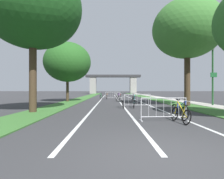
% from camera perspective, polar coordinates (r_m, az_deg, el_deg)
% --- Properties ---
extents(ground_plane, '(300.00, 300.00, 0.00)m').
position_cam_1_polar(ground_plane, '(4.16, 16.37, -19.98)').
color(ground_plane, '#333335').
extents(grass_verge_left, '(2.29, 70.05, 0.05)m').
position_cam_1_polar(grass_verge_left, '(32.71, -8.32, -2.44)').
color(grass_verge_left, '#386B2D').
rests_on(grass_verge_left, ground).
extents(grass_verge_right, '(2.29, 70.05, 0.05)m').
position_cam_1_polar(grass_verge_right, '(33.10, 10.84, -2.42)').
color(grass_verge_right, '#386B2D').
rests_on(grass_verge_right, ground).
extents(sidewalk_path_right, '(1.71, 70.05, 0.08)m').
position_cam_1_polar(sidewalk_path_right, '(33.55, 14.20, -2.36)').
color(sidewalk_path_right, '#ADA89E').
rests_on(sidewalk_path_right, ground).
extents(lane_stripe_center, '(0.14, 40.52, 0.01)m').
position_cam_1_polar(lane_stripe_center, '(24.07, 2.03, -3.37)').
color(lane_stripe_center, silver).
rests_on(lane_stripe_center, ground).
extents(lane_stripe_right_lane, '(0.14, 40.52, 0.01)m').
position_cam_1_polar(lane_stripe_right_lane, '(24.30, 7.65, -3.34)').
color(lane_stripe_right_lane, silver).
rests_on(lane_stripe_right_lane, ground).
extents(lane_stripe_left_lane, '(0.14, 40.52, 0.01)m').
position_cam_1_polar(lane_stripe_left_lane, '(24.07, -3.65, -3.37)').
color(lane_stripe_left_lane, silver).
rests_on(lane_stripe_left_lane, ground).
extents(overpass_bridge, '(18.70, 2.97, 6.43)m').
position_cam_1_polar(overpass_bridge, '(61.70, 0.35, 2.59)').
color(overpass_bridge, '#2D2D30').
rests_on(overpass_bridge, ground).
extents(tree_left_cypress_far, '(5.96, 5.96, 9.00)m').
position_cam_1_polar(tree_left_cypress_far, '(13.04, -23.81, 22.68)').
color(tree_left_cypress_far, '#3D2D1E').
rests_on(tree_left_cypress_far, ground).
extents(tree_left_oak_near, '(5.40, 5.40, 6.90)m').
position_cam_1_polar(tree_left_oak_near, '(21.73, -13.94, 8.41)').
color(tree_left_oak_near, '#3D2D1E').
rests_on(tree_left_oak_near, ground).
extents(tree_right_pine_far, '(5.87, 5.87, 9.08)m').
position_cam_1_polar(tree_right_pine_far, '(17.37, 22.75, 17.20)').
color(tree_right_pine_far, '#3D2D1E').
rests_on(tree_right_pine_far, ground).
extents(lamppost_with_sign, '(0.56, 0.32, 5.14)m').
position_cam_1_polar(lamppost_with_sign, '(17.84, 29.33, 5.28)').
color(lamppost_with_sign, '#1E4C23').
rests_on(lamppost_with_sign, ground).
extents(crowd_barrier_nearest, '(2.16, 0.54, 1.05)m').
position_cam_1_polar(crowd_barrier_nearest, '(8.56, 16.08, -6.08)').
color(crowd_barrier_nearest, '#ADADB2').
rests_on(crowd_barrier_nearest, ground).
extents(crowd_barrier_second, '(2.16, 0.51, 1.05)m').
position_cam_1_polar(crowd_barrier_second, '(14.56, 8.04, -3.56)').
color(crowd_barrier_second, '#ADADB2').
rests_on(crowd_barrier_second, ground).
extents(crowd_barrier_third, '(2.16, 0.55, 1.05)m').
position_cam_1_polar(crowd_barrier_third, '(20.75, 6.10, -2.50)').
color(crowd_barrier_third, '#ADADB2').
rests_on(crowd_barrier_third, ground).
extents(crowd_barrier_fourth, '(2.17, 0.56, 1.05)m').
position_cam_1_polar(crowd_barrier_fourth, '(26.81, 0.18, -1.93)').
color(crowd_barrier_fourth, '#ADADB2').
rests_on(crowd_barrier_fourth, ground).
extents(bicycle_green_0, '(0.63, 1.58, 0.97)m').
position_cam_1_polar(bicycle_green_0, '(26.47, -3.41, -2.30)').
color(bicycle_green_0, black).
rests_on(bicycle_green_0, ground).
extents(bicycle_orange_1, '(0.54, 1.68, 0.96)m').
position_cam_1_polar(bicycle_orange_1, '(26.34, -1.66, -2.28)').
color(bicycle_orange_1, black).
rests_on(bicycle_orange_1, ground).
extents(bicycle_silver_2, '(0.64, 1.74, 0.98)m').
position_cam_1_polar(bicycle_silver_2, '(21.08, 1.80, -2.85)').
color(bicycle_silver_2, black).
rests_on(bicycle_silver_2, ground).
extents(bicycle_red_3, '(0.47, 1.64, 0.90)m').
position_cam_1_polar(bicycle_red_3, '(27.39, 2.58, -2.25)').
color(bicycle_red_3, black).
rests_on(bicycle_red_3, ground).
extents(bicycle_purple_4, '(0.68, 1.64, 0.98)m').
position_cam_1_polar(bicycle_purple_4, '(26.38, 2.00, -2.30)').
color(bicycle_purple_4, black).
rests_on(bicycle_purple_4, ground).
extents(bicycle_blue_5, '(0.59, 1.70, 0.96)m').
position_cam_1_polar(bicycle_blue_5, '(9.28, 20.47, -6.46)').
color(bicycle_blue_5, black).
rests_on(bicycle_blue_5, ground).
extents(bicycle_black_6, '(0.49, 1.71, 0.96)m').
position_cam_1_polar(bicycle_black_6, '(21.13, 6.65, -2.86)').
color(bicycle_black_6, black).
rests_on(bicycle_black_6, ground).
extents(bicycle_teal_7, '(0.55, 1.63, 1.01)m').
position_cam_1_polar(bicycle_teal_7, '(14.08, 7.00, -4.26)').
color(bicycle_teal_7, black).
rests_on(bicycle_teal_7, ground).
extents(bicycle_white_8, '(0.52, 1.75, 0.91)m').
position_cam_1_polar(bicycle_white_8, '(13.92, 3.36, -4.35)').
color(bicycle_white_8, black).
rests_on(bicycle_white_8, ground).
extents(bicycle_yellow_9, '(0.55, 1.66, 0.95)m').
position_cam_1_polar(bicycle_yellow_9, '(8.30, 20.90, -7.41)').
color(bicycle_yellow_9, black).
rests_on(bicycle_yellow_9, ground).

